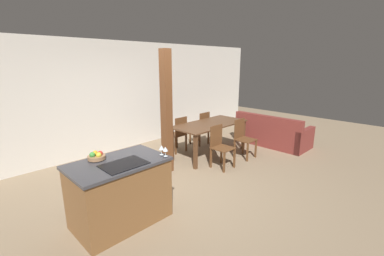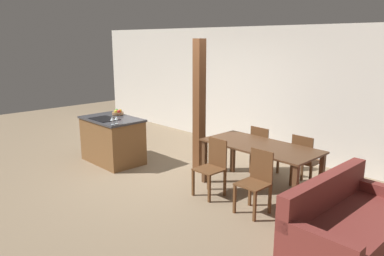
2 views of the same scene
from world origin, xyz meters
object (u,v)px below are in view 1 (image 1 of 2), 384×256
Objects in this scene: kitchen_island at (120,192)px; dining_chair_far_right at (201,128)px; dining_chair_near_right at (243,138)px; timber_post at (167,113)px; wine_glass_near at (165,149)px; dining_chair_far_left at (178,134)px; dining_table at (210,127)px; couch at (272,134)px; wine_glass_middle at (161,148)px; fruit_bowl at (97,156)px; dining_chair_near_left at (220,146)px.

kitchen_island reaches higher than dining_chair_far_right.
dining_chair_near_right is 2.03m from timber_post.
dining_chair_far_left is at bearing 44.31° from wine_glass_near.
dining_chair_far_left is at bearing 122.52° from dining_table.
couch is at bearing 148.45° from dining_chair_far_left.
couch is at bearing 135.12° from dining_chair_far_right.
timber_post reaches higher than wine_glass_middle.
kitchen_island is at bearing 25.17° from dining_chair_far_right.
fruit_bowl is 0.26× the size of dining_chair_far_left.
wine_glass_near is at bearing 34.23° from dining_chair_far_right.
wine_glass_middle is at bearing 32.98° from dining_chair_far_right.
kitchen_island is at bearing 32.17° from dining_chair_far_left.
dining_chair_far_left reaches higher than dining_table.
dining_chair_far_right reaches higher than dining_table.
dining_chair_far_left is at bearing 26.28° from fruit_bowl.
timber_post is (-1.36, -0.04, 0.54)m from dining_table.
timber_post is (-3.15, 0.66, 0.94)m from couch.
couch is at bearing -1.19° from dining_chair_near_right.
wine_glass_near reaches higher than dining_chair_far_left.
wine_glass_middle is 0.07× the size of dining_table.
fruit_bowl is 3.57m from dining_chair_near_right.
dining_table is at bearing 122.52° from dining_chair_near_right.
dining_chair_far_right is (3.37, 1.58, 0.02)m from kitchen_island.
dining_table is (2.38, 1.24, -0.35)m from wine_glass_near.
timber_post reaches higher than dining_table.
dining_chair_far_left is at bearing 58.63° from couch.
timber_post reaches higher than fruit_bowl.
wine_glass_near is 2.11m from dining_chair_near_left.
timber_post reaches higher than dining_chair_near_left.
dining_chair_far_right is (0.85, 0.00, 0.00)m from dining_chair_far_left.
dining_chair_far_right is (0.00, 1.34, 0.00)m from dining_chair_near_right.
timber_post is (1.02, 1.11, 0.20)m from wine_glass_middle.
wine_glass_near is at bearing 97.63° from couch.
dining_chair_far_right is 2.06m from timber_post.
wine_glass_middle is 2.67m from dining_table.
wine_glass_middle reaches higher than dining_chair_near_left.
kitchen_island is at bearing -151.09° from timber_post.
wine_glass_near reaches higher than fruit_bowl.
dining_chair_near_left is at bearing 5.60° from kitchen_island.
kitchen_island is 1.41× the size of dining_chair_near_left.
wine_glass_near is 4.28m from couch.
kitchen_island is 1.96m from timber_post.
wine_glass_near is at bearing -90.00° from wine_glass_middle.
kitchen_island is 9.06× the size of wine_glass_middle.
wine_glass_near is 0.16× the size of dining_chair_near_right.
kitchen_island is 0.83m from wine_glass_middle.
timber_post is at bearing 49.57° from wine_glass_near.
wine_glass_middle is 0.16× the size of dining_chair_near_left.
dining_chair_near_right is 1.38m from couch.
couch is (4.91, -0.04, -0.68)m from fruit_bowl.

